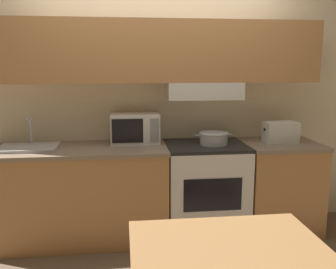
# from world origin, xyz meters

# --- Properties ---
(ground_plane) EXTENTS (16.00, 16.00, 0.00)m
(ground_plane) POSITION_xyz_m (0.00, 0.00, 0.00)
(ground_plane) COLOR brown
(wall_back) EXTENTS (5.46, 0.38, 2.55)m
(wall_back) POSITION_xyz_m (0.01, -0.06, 1.48)
(wall_back) COLOR beige
(wall_back) RESTS_ON ground_plane
(lower_counter_main) EXTENTS (1.60, 0.65, 0.88)m
(lower_counter_main) POSITION_xyz_m (-0.74, -0.32, 0.44)
(lower_counter_main) COLOR #B27A47
(lower_counter_main) RESTS_ON ground_plane
(lower_counter_right_stub) EXTENTS (0.72, 0.65, 0.88)m
(lower_counter_right_stub) POSITION_xyz_m (1.18, -0.32, 0.44)
(lower_counter_right_stub) COLOR #B27A47
(lower_counter_right_stub) RESTS_ON ground_plane
(stove_range) EXTENTS (0.75, 0.62, 0.88)m
(stove_range) POSITION_xyz_m (0.44, -0.31, 0.44)
(stove_range) COLOR silver
(stove_range) RESTS_ON ground_plane
(cooking_pot) EXTENTS (0.35, 0.27, 0.11)m
(cooking_pot) POSITION_xyz_m (0.51, -0.32, 0.94)
(cooking_pot) COLOR #B7BABF
(cooking_pot) RESTS_ON stove_range
(microwave) EXTENTS (0.46, 0.30, 0.28)m
(microwave) POSITION_xyz_m (-0.22, -0.16, 1.02)
(microwave) COLOR silver
(microwave) RESTS_ON lower_counter_main
(toaster) EXTENTS (0.32, 0.20, 0.20)m
(toaster) POSITION_xyz_m (1.17, -0.31, 0.98)
(toaster) COLOR silver
(toaster) RESTS_ON lower_counter_right_stub
(sink_basin) EXTENTS (0.51, 0.36, 0.28)m
(sink_basin) POSITION_xyz_m (-1.18, -0.32, 0.90)
(sink_basin) COLOR #B7BABF
(sink_basin) RESTS_ON lower_counter_main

